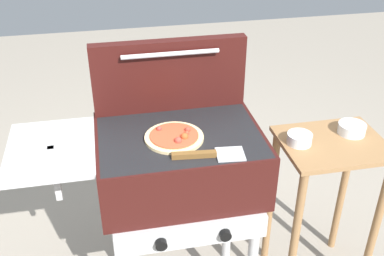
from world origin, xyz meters
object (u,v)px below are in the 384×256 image
topping_bowl_far (352,129)px  pizza_pepperoni (175,137)px  spatula (209,155)px  topping_bowl_near (299,139)px  prep_table (326,185)px  grill (176,165)px

topping_bowl_far → pizza_pepperoni: bearing=-173.9°
spatula → topping_bowl_far: spatula is taller
pizza_pepperoni → topping_bowl_far: pizza_pepperoni is taller
topping_bowl_near → topping_bowl_far: bearing=7.2°
prep_table → grill: bearing=-179.6°
grill → topping_bowl_near: 0.53m
topping_bowl_far → topping_bowl_near: bearing=-172.8°
spatula → prep_table: spatula is taller
topping_bowl_far → grill: bearing=-175.9°
spatula → topping_bowl_far: 0.73m
prep_table → topping_bowl_far: bearing=25.6°
grill → prep_table: 0.70m
prep_table → topping_bowl_near: size_ratio=7.45×
grill → topping_bowl_far: grill is taller
grill → topping_bowl_near: bearing=2.5°
pizza_pepperoni → topping_bowl_near: (0.54, 0.05, -0.11)m
pizza_pepperoni → topping_bowl_far: bearing=6.1°
pizza_pepperoni → topping_bowl_near: bearing=5.6°
topping_bowl_near → spatula: bearing=-156.3°
pizza_pepperoni → topping_bowl_near: 0.55m
topping_bowl_far → prep_table: bearing=-154.4°
prep_table → topping_bowl_near: topping_bowl_near is taller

